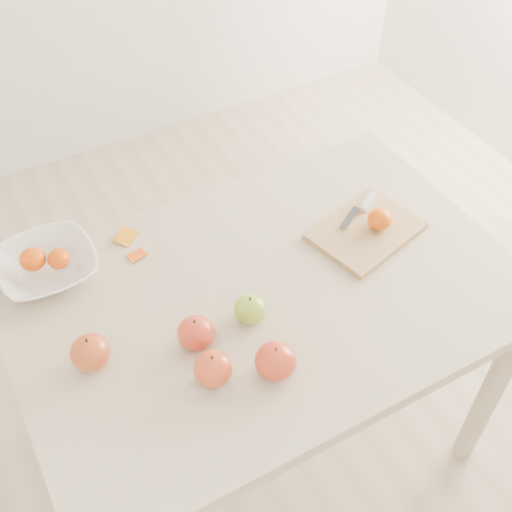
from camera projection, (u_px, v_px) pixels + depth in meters
ground at (263, 439)px, 2.08m from camera, size 3.50×3.50×0.00m
table at (266, 315)px, 1.61m from camera, size 1.20×0.80×0.75m
cutting_board at (366, 231)px, 1.66m from camera, size 0.31×0.26×0.02m
board_tangerine at (379, 219)px, 1.64m from camera, size 0.06×0.06×0.05m
fruit_bowl at (47, 266)px, 1.55m from camera, size 0.24×0.24×0.06m
bowl_tangerine_near at (33, 259)px, 1.52m from camera, size 0.06×0.06×0.06m
bowl_tangerine_far at (59, 259)px, 1.53m from camera, size 0.05×0.05×0.05m
orange_peel_a at (126, 238)px, 1.65m from camera, size 0.07×0.07×0.01m
orange_peel_b at (137, 256)px, 1.61m from camera, size 0.05×0.04×0.01m
paring_knife at (365, 204)px, 1.71m from camera, size 0.16×0.09×0.01m
apple_green at (250, 309)px, 1.45m from camera, size 0.07×0.07×0.07m
apple_red_d at (90, 352)px, 1.36m from camera, size 0.09×0.09×0.08m
apple_red_b at (196, 333)px, 1.40m from camera, size 0.08×0.08×0.07m
apple_red_c at (213, 368)px, 1.34m from camera, size 0.08×0.08×0.07m
apple_red_e at (276, 361)px, 1.35m from camera, size 0.09×0.09×0.08m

